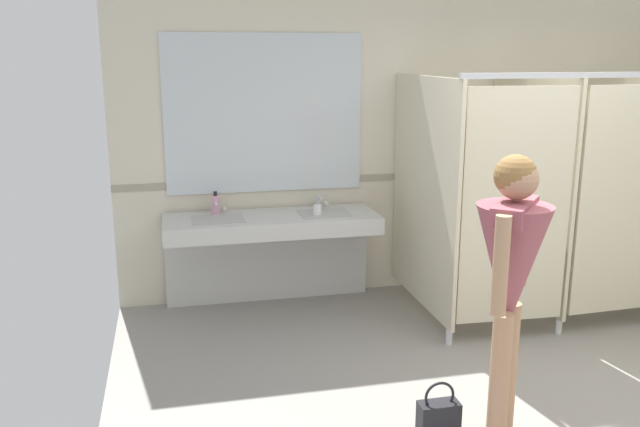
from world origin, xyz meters
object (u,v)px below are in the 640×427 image
at_px(person_standing, 511,267).
at_px(soap_dispenser, 216,204).
at_px(handbag, 438,419).
at_px(paper_cup, 317,210).

distance_m(person_standing, soap_dispenser, 2.82).
bearing_deg(handbag, paper_cup, 96.41).
bearing_deg(handbag, person_standing, -17.16).
xyz_separation_m(handbag, soap_dispenser, (-1.06, 2.35, 0.78)).
distance_m(handbag, soap_dispenser, 2.69).
height_order(person_standing, paper_cup, person_standing).
bearing_deg(person_standing, paper_cup, 104.33).
bearing_deg(soap_dispenser, paper_cup, -16.46).
height_order(person_standing, soap_dispenser, person_standing).
relative_size(person_standing, soap_dispenser, 8.64).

